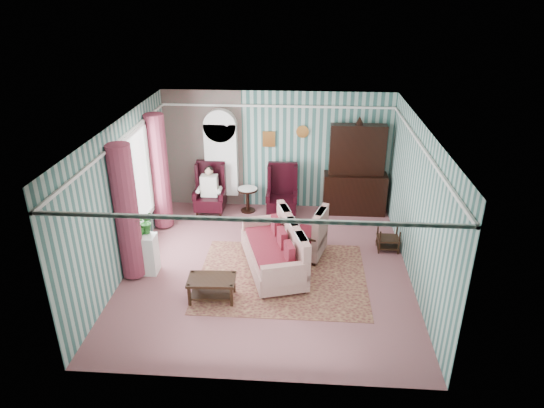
# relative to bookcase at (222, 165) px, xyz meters

# --- Properties ---
(floor) EXTENTS (6.00, 6.00, 0.00)m
(floor) POSITION_rel_bookcase_xyz_m (1.35, -2.84, -1.12)
(floor) COLOR #864E52
(floor) RESTS_ON ground
(room_shell) EXTENTS (5.53, 6.02, 2.91)m
(room_shell) POSITION_rel_bookcase_xyz_m (0.73, -2.66, 0.89)
(room_shell) COLOR #37645D
(room_shell) RESTS_ON ground
(bookcase) EXTENTS (0.80, 0.28, 2.24)m
(bookcase) POSITION_rel_bookcase_xyz_m (0.00, 0.00, 0.00)
(bookcase) COLOR white
(bookcase) RESTS_ON floor
(dresser_hutch) EXTENTS (1.50, 0.56, 2.36)m
(dresser_hutch) POSITION_rel_bookcase_xyz_m (3.25, -0.12, 0.06)
(dresser_hutch) COLOR black
(dresser_hutch) RESTS_ON floor
(wingback_left) EXTENTS (0.76, 0.80, 1.25)m
(wingback_left) POSITION_rel_bookcase_xyz_m (-0.25, -0.39, -0.50)
(wingback_left) COLOR black
(wingback_left) RESTS_ON floor
(wingback_right) EXTENTS (0.76, 0.80, 1.25)m
(wingback_right) POSITION_rel_bookcase_xyz_m (1.50, -0.39, -0.50)
(wingback_right) COLOR black
(wingback_right) RESTS_ON floor
(seated_woman) EXTENTS (0.44, 0.40, 1.18)m
(seated_woman) POSITION_rel_bookcase_xyz_m (-0.25, -0.39, -0.53)
(seated_woman) COLOR white
(seated_woman) RESTS_ON floor
(round_side_table) EXTENTS (0.50, 0.50, 0.60)m
(round_side_table) POSITION_rel_bookcase_xyz_m (0.65, -0.24, -0.82)
(round_side_table) COLOR black
(round_side_table) RESTS_ON floor
(nest_table) EXTENTS (0.45, 0.38, 0.54)m
(nest_table) POSITION_rel_bookcase_xyz_m (3.82, -1.94, -0.85)
(nest_table) COLOR black
(nest_table) RESTS_ON floor
(plant_stand) EXTENTS (0.55, 0.35, 0.80)m
(plant_stand) POSITION_rel_bookcase_xyz_m (-1.05, -3.14, -0.72)
(plant_stand) COLOR silver
(plant_stand) RESTS_ON floor
(rug) EXTENTS (3.20, 2.60, 0.01)m
(rug) POSITION_rel_bookcase_xyz_m (1.65, -3.14, -1.11)
(rug) COLOR #4E1A20
(rug) RESTS_ON floor
(sofa) EXTENTS (1.64, 2.31, 0.98)m
(sofa) POSITION_rel_bookcase_xyz_m (1.45, -2.89, -0.63)
(sofa) COLOR beige
(sofa) RESTS_ON floor
(floral_armchair) EXTENTS (0.96, 1.06, 0.96)m
(floral_armchair) POSITION_rel_bookcase_xyz_m (2.05, -2.29, -0.64)
(floral_armchair) COLOR #C5B199
(floral_armchair) RESTS_ON floor
(coffee_table) EXTENTS (0.86, 0.56, 0.43)m
(coffee_table) POSITION_rel_bookcase_xyz_m (0.44, -3.94, -0.90)
(coffee_table) COLOR black
(coffee_table) RESTS_ON floor
(potted_plant_a) EXTENTS (0.48, 0.44, 0.45)m
(potted_plant_a) POSITION_rel_bookcase_xyz_m (-1.15, -3.28, -0.10)
(potted_plant_a) COLOR #26581B
(potted_plant_a) RESTS_ON plant_stand
(potted_plant_b) EXTENTS (0.26, 0.22, 0.46)m
(potted_plant_b) POSITION_rel_bookcase_xyz_m (-0.94, -3.03, -0.09)
(potted_plant_b) COLOR #1F5A1C
(potted_plant_b) RESTS_ON plant_stand
(potted_plant_c) EXTENTS (0.26, 0.26, 0.40)m
(potted_plant_c) POSITION_rel_bookcase_xyz_m (-1.08, -3.09, -0.12)
(potted_plant_c) COLOR #1D561A
(potted_plant_c) RESTS_ON plant_stand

